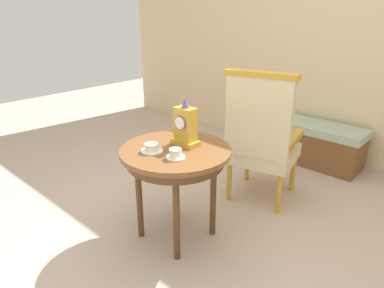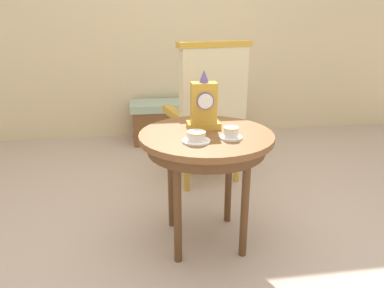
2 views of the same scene
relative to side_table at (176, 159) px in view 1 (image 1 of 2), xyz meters
The scene contains 8 objects.
ground_plane 0.62m from the side_table, 29.55° to the right, with size 10.00×10.00×0.00m, color #BCA38E.
wall_back 2.35m from the side_table, 88.49° to the left, with size 6.00×0.10×2.80m, color beige.
side_table is the anchor object (origin of this frame).
teacup_left 0.19m from the side_table, 119.23° to the right, with size 0.15×0.15×0.06m.
teacup_right 0.19m from the side_table, 44.92° to the right, with size 0.12×0.12×0.06m.
mantel_clock 0.23m from the side_table, 89.55° to the left, with size 0.19×0.11×0.34m.
armchair 0.85m from the side_table, 79.05° to the left, with size 0.65×0.64×1.14m.
window_bench 1.96m from the side_table, 86.99° to the left, with size 1.15×0.40×0.44m.
Camera 1 is at (1.50, -1.50, 1.58)m, focal length 32.74 mm.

